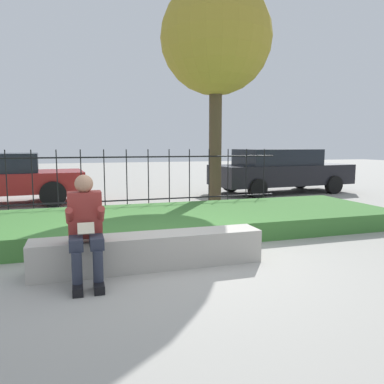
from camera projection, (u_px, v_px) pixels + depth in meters
ground_plane at (169, 265)px, 4.91m from camera, size 60.00×60.00×0.00m
stone_bench at (151, 253)px, 4.82m from camera, size 2.94×0.46×0.43m
person_seated_reader at (85, 225)px, 4.27m from camera, size 0.42×0.73×1.23m
grass_berm at (143, 223)px, 6.78m from camera, size 9.57×2.57×0.32m
iron_fence at (127, 180)px, 8.63m from camera, size 7.57×0.03×1.47m
car_parked_right at (280, 170)px, 12.32m from camera, size 4.76×2.18×1.44m
tree_behind_fence at (216, 40)px, 9.32m from camera, size 2.78×2.78×5.61m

